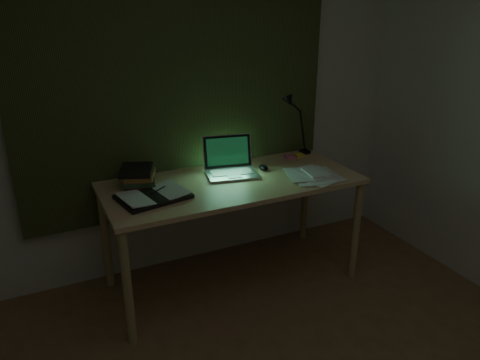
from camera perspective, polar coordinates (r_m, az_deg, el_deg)
The scene contains 11 objects.
wall_back at distance 3.29m, azimuth -7.68°, elevation 9.72°, with size 3.50×0.00×2.50m, color beige.
curtain at distance 3.22m, azimuth -7.62°, elevation 13.08°, with size 2.20×0.06×2.00m, color #2B3319.
desk at distance 3.26m, azimuth -0.92°, elevation -6.42°, with size 1.69×0.74×0.77m, color tan, non-canonical shape.
laptop at distance 3.14m, azimuth -0.97°, elevation 2.66°, with size 0.34×0.39×0.25m, color silver, non-canonical shape.
open_textbook at distance 2.87m, azimuth -10.52°, elevation -1.88°, with size 0.40×0.29×0.03m, color silver, non-canonical shape.
book_stack at distance 3.06m, azimuth -12.27°, elevation 0.44°, with size 0.20×0.23×0.12m, color silver, non-canonical shape.
loose_papers at distance 3.23m, azimuth 8.36°, elevation 0.82°, with size 0.32×0.34×0.02m, color silver, non-canonical shape.
mouse at distance 3.28m, azimuth 2.86°, elevation 1.53°, with size 0.06×0.10×0.04m, color black.
sticky_yellow at distance 3.60m, azimuth 7.23°, elevation 3.03°, with size 0.07×0.07×0.02m, color yellow.
sticky_pink at distance 3.56m, azimuth 6.10°, elevation 2.85°, with size 0.07×0.07×0.02m, color #EB5B8D.
desk_lamp at distance 3.62m, azimuth 8.12°, elevation 6.94°, with size 0.32×0.25×0.48m, color black, non-canonical shape.
Camera 1 is at (-0.99, -1.07, 1.90)m, focal length 35.00 mm.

